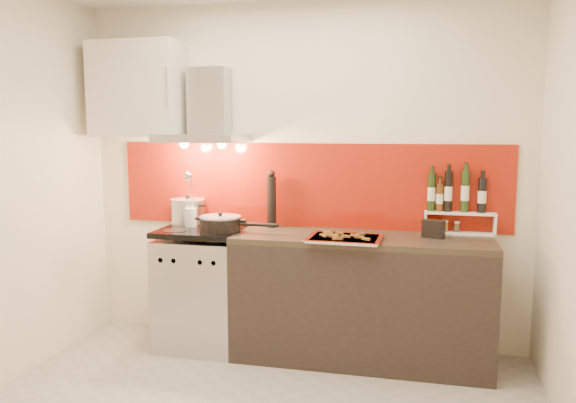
% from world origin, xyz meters
% --- Properties ---
extents(back_wall, '(3.40, 0.02, 2.60)m').
position_xyz_m(back_wall, '(0.00, 1.40, 1.30)').
color(back_wall, silver).
rests_on(back_wall, ground).
extents(backsplash, '(3.00, 0.02, 0.64)m').
position_xyz_m(backsplash, '(0.05, 1.39, 1.22)').
color(backsplash, maroon).
rests_on(backsplash, back_wall).
extents(range_stove, '(0.60, 0.60, 0.91)m').
position_xyz_m(range_stove, '(-0.70, 1.10, 0.44)').
color(range_stove, '#B7B7BA').
rests_on(range_stove, ground).
extents(counter, '(1.80, 0.60, 0.90)m').
position_xyz_m(counter, '(0.50, 1.10, 0.45)').
color(counter, black).
rests_on(counter, ground).
extents(range_hood, '(0.62, 0.50, 0.61)m').
position_xyz_m(range_hood, '(-0.70, 1.24, 1.74)').
color(range_hood, '#B7B7BA').
rests_on(range_hood, back_wall).
extents(upper_cabinet, '(0.70, 0.35, 0.72)m').
position_xyz_m(upper_cabinet, '(-1.25, 1.22, 1.95)').
color(upper_cabinet, beige).
rests_on(upper_cabinet, back_wall).
extents(stock_pot, '(0.27, 0.27, 0.23)m').
position_xyz_m(stock_pot, '(-0.89, 1.27, 1.01)').
color(stock_pot, '#B7B7BA').
rests_on(stock_pot, range_stove).
extents(saute_pan, '(0.59, 0.31, 0.14)m').
position_xyz_m(saute_pan, '(-0.52, 1.03, 0.96)').
color(saute_pan, black).
rests_on(saute_pan, range_stove).
extents(utensil_jar, '(0.09, 0.14, 0.43)m').
position_xyz_m(utensil_jar, '(-0.80, 1.13, 1.03)').
color(utensil_jar, silver).
rests_on(utensil_jar, range_stove).
extents(pepper_mill, '(0.07, 0.07, 0.44)m').
position_xyz_m(pepper_mill, '(-0.21, 1.31, 1.11)').
color(pepper_mill, black).
rests_on(pepper_mill, counter).
extents(step_shelf, '(0.49, 0.13, 0.46)m').
position_xyz_m(step_shelf, '(1.14, 1.34, 1.10)').
color(step_shelf, white).
rests_on(step_shelf, counter).
extents(caddy_box, '(0.16, 0.11, 0.13)m').
position_xyz_m(caddy_box, '(0.99, 1.15, 0.96)').
color(caddy_box, black).
rests_on(caddy_box, counter).
extents(baking_tray, '(0.51, 0.40, 0.03)m').
position_xyz_m(baking_tray, '(0.40, 0.92, 0.92)').
color(baking_tray, silver).
rests_on(baking_tray, counter).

